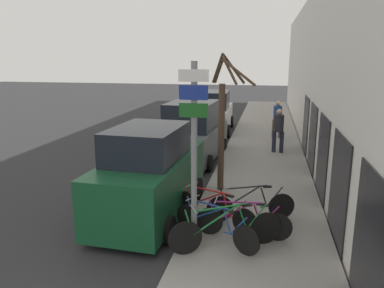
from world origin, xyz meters
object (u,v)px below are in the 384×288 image
Objects in this scene: bicycle_0 at (226,230)px; street_tree at (223,124)px; parked_car_2 at (213,113)px; pedestrian_far at (278,117)px; signpost at (194,151)px; bicycle_2 at (243,222)px; parked_car_1 at (193,134)px; pedestrian_near at (279,128)px; bicycle_3 at (214,210)px; parked_car_0 at (150,175)px; bicycle_4 at (251,205)px; bicycle_1 at (215,226)px.

bicycle_0 is 3.86m from street_tree.
parked_car_2 reaches higher than pedestrian_far.
signpost is 1.80× the size of bicycle_2.
parked_car_1 is 3.51m from pedestrian_near.
parked_car_0 is (-1.71, 0.58, 0.54)m from bicycle_3.
bicycle_3 is 10.27m from pedestrian_far.
pedestrian_near is (0.74, 6.79, 0.65)m from bicycle_4.
parked_car_2 is 5.61m from pedestrian_near.
bicycle_0 is (0.64, 0.11, -1.64)m from signpost.
pedestrian_near is at bearing -6.12° from bicycle_2.
bicycle_3 is (0.25, 1.14, -1.66)m from signpost.
signpost is 2.52m from parked_car_0.
parked_car_0 is 11.16m from parked_car_2.
parked_car_1 is 0.97× the size of parked_car_2.
parked_car_0 reaches higher than bicycle_1.
pedestrian_far is (1.16, 11.16, 0.62)m from bicycle_0.
parked_car_0 is at bearing -129.63° from street_tree.
bicycle_0 is at bearing -82.44° from parked_car_2.
pedestrian_near reaches higher than bicycle_1.
bicycle_0 is 0.47× the size of parked_car_1.
bicycle_3 is at bearing 56.41° from bicycle_2.
street_tree is (-0.14, 2.48, 1.57)m from bicycle_3.
bicycle_1 is 2.37m from parked_car_0.
parked_car_0 is 10.09m from pedestrian_far.
parked_car_1 is 2.59× the size of pedestrian_far.
bicycle_2 is 3.44m from street_tree.
bicycle_1 is 12.71m from parked_car_2.
bicycle_4 is 2.58m from parked_car_0.
signpost is at bearing 128.42° from bicycle_4.
signpost is 0.79× the size of parked_car_2.
parked_car_0 is (-2.10, 1.61, 0.51)m from bicycle_0.
signpost reaches higher than bicycle_2.
pedestrian_near reaches higher than bicycle_3.
bicycle_2 is 0.47× the size of parked_car_0.
bicycle_2 is (0.94, 0.67, -1.68)m from signpost.
parked_car_2 is at bearing 38.68° from bicycle_1.
street_tree is (1.57, -3.50, 1.07)m from parked_car_1.
pedestrian_near is at bearing 25.13° from parked_car_1.
parked_car_2 is 2.66× the size of pedestrian_far.
parked_car_0 is (-2.52, 0.13, 0.54)m from bicycle_4.
parked_car_1 reaches higher than bicycle_0.
parked_car_2 is at bearing -16.77° from bicycle_0.
street_tree is at bearing -62.07° from parked_car_1.
bicycle_2 is 1.02× the size of bicycle_3.
parked_car_0 is (-2.40, 1.05, 0.55)m from bicycle_2.
bicycle_0 reaches higher than bicycle_4.
bicycle_1 is at bearing -143.14° from bicycle_3.
signpost is 2.54m from bicycle_4.
bicycle_3 is 0.46× the size of parked_car_0.
bicycle_0 is 1.22× the size of pedestrian_near.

